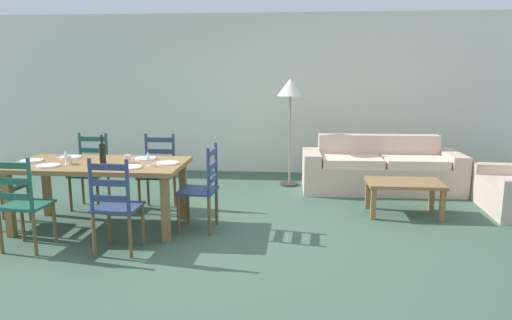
{
  "coord_description": "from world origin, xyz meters",
  "views": [
    {
      "loc": [
        0.83,
        -4.83,
        1.76
      ],
      "look_at": [
        0.35,
        0.41,
        0.75
      ],
      "focal_mm": 32.94,
      "sensor_mm": 36.0,
      "label": 1
    }
  ],
  "objects_px": {
    "dining_chair_head_west": "(0,184)",
    "coffee_table": "(404,187)",
    "dining_chair_near_right": "(116,206)",
    "standing_lamp": "(290,94)",
    "dining_chair_head_east": "(202,188)",
    "dining_chair_far_left": "(91,171)",
    "coffee_cup_primary": "(128,159)",
    "wine_glass_near_left": "(66,155)",
    "wine_glass_near_right": "(148,156)",
    "dining_table": "(99,170)",
    "dining_chair_near_left": "(22,204)",
    "coffee_cup_secondary": "(68,160)",
    "couch": "(380,171)",
    "dining_chair_far_right": "(158,172)",
    "wine_bottle": "(102,153)"
  },
  "relations": [
    {
      "from": "dining_chair_head_east",
      "to": "standing_lamp",
      "type": "height_order",
      "value": "standing_lamp"
    },
    {
      "from": "dining_chair_near_right",
      "to": "standing_lamp",
      "type": "distance_m",
      "value": 3.46
    },
    {
      "from": "dining_chair_far_right",
      "to": "wine_bottle",
      "type": "relative_size",
      "value": 3.04
    },
    {
      "from": "dining_chair_head_east",
      "to": "wine_glass_near_left",
      "type": "height_order",
      "value": "dining_chair_head_east"
    },
    {
      "from": "dining_chair_head_east",
      "to": "wine_glass_near_left",
      "type": "relative_size",
      "value": 5.96
    },
    {
      "from": "wine_bottle",
      "to": "standing_lamp",
      "type": "bearing_deg",
      "value": 48.16
    },
    {
      "from": "dining_chair_far_left",
      "to": "coffee_cup_secondary",
      "type": "height_order",
      "value": "dining_chair_far_left"
    },
    {
      "from": "dining_chair_head_west",
      "to": "wine_glass_near_left",
      "type": "relative_size",
      "value": 5.96
    },
    {
      "from": "dining_chair_far_left",
      "to": "coffee_table",
      "type": "height_order",
      "value": "dining_chair_far_left"
    },
    {
      "from": "dining_chair_near_left",
      "to": "wine_glass_near_right",
      "type": "height_order",
      "value": "dining_chair_near_left"
    },
    {
      "from": "wine_glass_near_left",
      "to": "standing_lamp",
      "type": "distance_m",
      "value": 3.38
    },
    {
      "from": "dining_chair_near_left",
      "to": "standing_lamp",
      "type": "bearing_deg",
      "value": 49.13
    },
    {
      "from": "dining_table",
      "to": "coffee_cup_primary",
      "type": "height_order",
      "value": "coffee_cup_primary"
    },
    {
      "from": "coffee_table",
      "to": "dining_chair_head_east",
      "type": "bearing_deg",
      "value": -161.85
    },
    {
      "from": "dining_chair_near_left",
      "to": "wine_glass_near_right",
      "type": "distance_m",
      "value": 1.29
    },
    {
      "from": "dining_chair_near_right",
      "to": "coffee_cup_primary",
      "type": "relative_size",
      "value": 10.67
    },
    {
      "from": "dining_chair_near_left",
      "to": "dining_chair_head_west",
      "type": "height_order",
      "value": "same"
    },
    {
      "from": "dining_table",
      "to": "wine_glass_near_right",
      "type": "height_order",
      "value": "wine_glass_near_right"
    },
    {
      "from": "dining_table",
      "to": "dining_chair_head_east",
      "type": "relative_size",
      "value": 1.98
    },
    {
      "from": "wine_glass_near_right",
      "to": "couch",
      "type": "xyz_separation_m",
      "value": [
        2.81,
        2.16,
        -0.57
      ]
    },
    {
      "from": "dining_chair_far_right",
      "to": "coffee_table",
      "type": "xyz_separation_m",
      "value": [
        3.08,
        0.03,
        -0.12
      ]
    },
    {
      "from": "dining_chair_head_west",
      "to": "dining_chair_head_east",
      "type": "xyz_separation_m",
      "value": [
        2.33,
        0.05,
        0.0
      ]
    },
    {
      "from": "dining_chair_head_east",
      "to": "standing_lamp",
      "type": "distance_m",
      "value": 2.54
    },
    {
      "from": "coffee_cup_primary",
      "to": "coffee_cup_secondary",
      "type": "relative_size",
      "value": 1.0
    },
    {
      "from": "standing_lamp",
      "to": "coffee_table",
      "type": "bearing_deg",
      "value": -44.26
    },
    {
      "from": "dining_chair_near_right",
      "to": "wine_glass_near_left",
      "type": "distance_m",
      "value": 1.04
    },
    {
      "from": "couch",
      "to": "dining_chair_near_left",
      "type": "bearing_deg",
      "value": -144.71
    },
    {
      "from": "coffee_table",
      "to": "dining_chair_near_left",
      "type": "bearing_deg",
      "value": -158.86
    },
    {
      "from": "dining_chair_head_west",
      "to": "dining_chair_far_right",
      "type": "bearing_deg",
      "value": 26.27
    },
    {
      "from": "wine_bottle",
      "to": "standing_lamp",
      "type": "relative_size",
      "value": 0.19
    },
    {
      "from": "coffee_cup_primary",
      "to": "coffee_table",
      "type": "xyz_separation_m",
      "value": [
        3.19,
        0.78,
        -0.44
      ]
    },
    {
      "from": "coffee_table",
      "to": "dining_table",
      "type": "bearing_deg",
      "value": -167.1
    },
    {
      "from": "dining_chair_head_east",
      "to": "dining_chair_head_west",
      "type": "bearing_deg",
      "value": -178.82
    },
    {
      "from": "dining_chair_far_left",
      "to": "coffee_cup_primary",
      "type": "xyz_separation_m",
      "value": [
        0.79,
        -0.75,
        0.32
      ]
    },
    {
      "from": "dining_chair_head_west",
      "to": "coffee_table",
      "type": "xyz_separation_m",
      "value": [
        4.69,
        0.82,
        -0.12
      ]
    },
    {
      "from": "dining_chair_far_left",
      "to": "dining_chair_head_west",
      "type": "xyz_separation_m",
      "value": [
        -0.72,
        -0.79,
        0.0
      ]
    },
    {
      "from": "coffee_cup_secondary",
      "to": "couch",
      "type": "height_order",
      "value": "coffee_cup_secondary"
    },
    {
      "from": "dining_chair_far_left",
      "to": "dining_chair_far_right",
      "type": "xyz_separation_m",
      "value": [
        0.89,
        0.0,
        0.0
      ]
    },
    {
      "from": "dining_chair_near_right",
      "to": "standing_lamp",
      "type": "relative_size",
      "value": 0.59
    },
    {
      "from": "wine_glass_near_right",
      "to": "dining_chair_near_right",
      "type": "bearing_deg",
      "value": -104.38
    },
    {
      "from": "dining_chair_near_left",
      "to": "couch",
      "type": "height_order",
      "value": "dining_chair_near_left"
    },
    {
      "from": "dining_table",
      "to": "coffee_table",
      "type": "relative_size",
      "value": 2.11
    },
    {
      "from": "wine_bottle",
      "to": "coffee_table",
      "type": "bearing_deg",
      "value": 13.72
    },
    {
      "from": "dining_chair_far_right",
      "to": "wine_glass_near_right",
      "type": "xyz_separation_m",
      "value": [
        0.18,
        -0.92,
        0.38
      ]
    },
    {
      "from": "wine_bottle",
      "to": "standing_lamp",
      "type": "height_order",
      "value": "standing_lamp"
    },
    {
      "from": "wine_glass_near_right",
      "to": "standing_lamp",
      "type": "height_order",
      "value": "standing_lamp"
    },
    {
      "from": "dining_chair_head_west",
      "to": "coffee_cup_primary",
      "type": "bearing_deg",
      "value": 1.48
    },
    {
      "from": "wine_glass_near_right",
      "to": "dining_table",
      "type": "bearing_deg",
      "value": 166.79
    },
    {
      "from": "dining_chair_near_right",
      "to": "wine_bottle",
      "type": "bearing_deg",
      "value": 120.14
    },
    {
      "from": "standing_lamp",
      "to": "dining_chair_far_left",
      "type": "bearing_deg",
      "value": -150.64
    }
  ]
}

